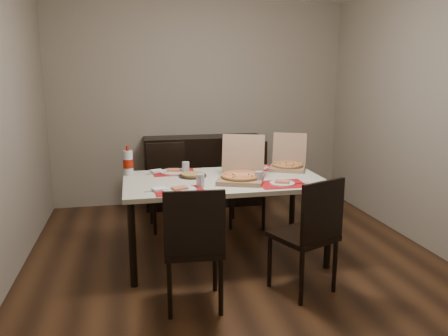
{
  "coord_description": "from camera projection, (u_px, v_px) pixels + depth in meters",
  "views": [
    {
      "loc": [
        -0.89,
        -3.65,
        1.7
      ],
      "look_at": [
        -0.08,
        0.13,
        0.85
      ],
      "focal_mm": 35.0,
      "sensor_mm": 36.0,
      "label": 1
    }
  ],
  "objects": [
    {
      "name": "sideboard",
      "position": [
        204.0,
        171.0,
        5.64
      ],
      "size": [
        1.5,
        0.4,
        0.9
      ],
      "primitive_type": "cube",
      "color": "black",
      "rests_on": "ground"
    },
    {
      "name": "napkin_loose",
      "position": [
        239.0,
        177.0,
        3.99
      ],
      "size": [
        0.14,
        0.13,
        0.02
      ],
      "primitive_type": "cube",
      "rotation": [
        0.0,
        0.0,
        0.22
      ],
      "color": "white",
      "rests_on": "dining_table"
    },
    {
      "name": "faina_plate",
      "position": [
        192.0,
        175.0,
        4.05
      ],
      "size": [
        0.26,
        0.26,
        0.03
      ],
      "color": "black",
      "rests_on": "dining_table"
    },
    {
      "name": "chair_far_right",
      "position": [
        248.0,
        179.0,
        4.95
      ],
      "size": [
        0.53,
        0.53,
        0.93
      ],
      "color": "black",
      "rests_on": "ground"
    },
    {
      "name": "setting_far_left",
      "position": [
        175.0,
        171.0,
        4.21
      ],
      "size": [
        0.47,
        0.3,
        0.11
      ],
      "color": "red",
      "rests_on": "dining_table"
    },
    {
      "name": "dip_bowl",
      "position": [
        236.0,
        171.0,
        4.22
      ],
      "size": [
        0.16,
        0.16,
        0.03
      ],
      "primitive_type": "imported",
      "rotation": [
        0.0,
        0.0,
        -0.23
      ],
      "color": "white",
      "rests_on": "dining_table"
    },
    {
      "name": "chair_near_left",
      "position": [
        194.0,
        243.0,
        3.1
      ],
      "size": [
        0.45,
        0.45,
        0.93
      ],
      "color": "black",
      "rests_on": "ground"
    },
    {
      "name": "pizza_box_center",
      "position": [
        241.0,
        174.0,
        3.89
      ],
      "size": [
        0.52,
        0.54,
        0.39
      ],
      "color": "#937154",
      "rests_on": "dining_table"
    },
    {
      "name": "chair_near_right",
      "position": [
        310.0,
        231.0,
        3.33
      ],
      "size": [
        0.55,
        0.55,
        0.93
      ],
      "color": "black",
      "rests_on": "ground"
    },
    {
      "name": "pizza_box_right",
      "position": [
        288.0,
        163.0,
        4.37
      ],
      "size": [
        0.47,
        0.49,
        0.34
      ],
      "color": "#937154",
      "rests_on": "dining_table"
    },
    {
      "name": "chair_far_left",
      "position": [
        168.0,
        182.0,
        4.84
      ],
      "size": [
        0.44,
        0.44,
        0.93
      ],
      "color": "black",
      "rests_on": "ground"
    },
    {
      "name": "room_walls",
      "position": [
        226.0,
        68.0,
        4.07
      ],
      "size": [
        3.84,
        4.02,
        2.62
      ],
      "color": "gray",
      "rests_on": "ground"
    },
    {
      "name": "setting_near_right",
      "position": [
        275.0,
        182.0,
        3.78
      ],
      "size": [
        0.47,
        0.3,
        0.11
      ],
      "color": "red",
      "rests_on": "dining_table"
    },
    {
      "name": "ground",
      "position": [
        236.0,
        261.0,
        4.04
      ],
      "size": [
        3.8,
        4.0,
        0.02
      ],
      "primitive_type": "cube",
      "color": "#452815",
      "rests_on": "ground"
    },
    {
      "name": "dining_table",
      "position": [
        224.0,
        186.0,
        3.99
      ],
      "size": [
        1.8,
        1.0,
        0.75
      ],
      "color": "beige",
      "rests_on": "ground"
    },
    {
      "name": "setting_far_right",
      "position": [
        255.0,
        167.0,
        4.36
      ],
      "size": [
        0.47,
        0.3,
        0.11
      ],
      "color": "red",
      "rests_on": "dining_table"
    },
    {
      "name": "setting_near_left",
      "position": [
        183.0,
        188.0,
        3.59
      ],
      "size": [
        0.51,
        0.3,
        0.11
      ],
      "color": "red",
      "rests_on": "dining_table"
    },
    {
      "name": "soda_bottle",
      "position": [
        128.0,
        163.0,
        4.09
      ],
      "size": [
        0.09,
        0.09,
        0.28
      ],
      "color": "silver",
      "rests_on": "dining_table"
    }
  ]
}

